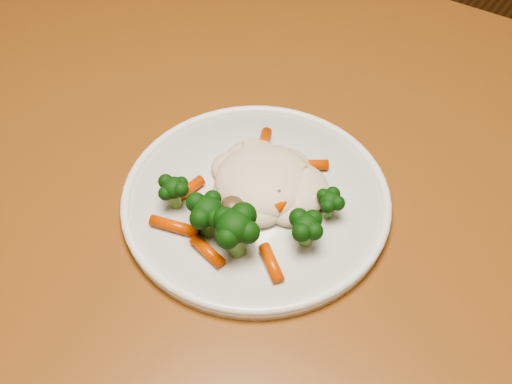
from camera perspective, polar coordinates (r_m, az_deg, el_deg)
dining_table at (r=0.78m, az=8.35°, el=-4.60°), size 1.29×0.90×0.75m
plate at (r=0.69m, az=-0.00°, el=-0.76°), size 0.29×0.29×0.01m
meal at (r=0.66m, az=-0.15°, el=-0.08°), size 0.18×0.19×0.05m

